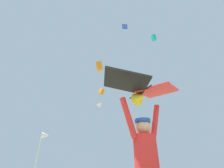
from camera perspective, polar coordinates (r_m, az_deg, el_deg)
The scene contains 8 objects.
kite_flyer_person at distance 2.44m, azimuth 12.98°, elevation -28.29°, with size 0.80×0.43×1.92m.
held_stunt_kite at distance 2.66m, azimuth 11.07°, elevation -2.23°, with size 1.51×1.00×0.38m.
distant_kite_orange_high_left at distance 30.36m, azimuth -3.97°, elevation -2.78°, with size 1.36×1.17×1.44m.
distant_kite_orange_mid_left at distance 17.10m, azimuth -4.82°, elevation 6.63°, with size 0.84×0.79×1.17m.
distant_kite_teal_low_left at distance 26.58m, azimuth 15.28°, elevation 16.34°, with size 0.79×0.79×1.06m.
distant_kite_blue_far_center at distance 25.52m, azimuth 4.83°, elevation 20.58°, with size 1.11×1.13×0.41m.
distant_kite_white_mid_right at distance 31.73m, azimuth -4.67°, elevation -8.13°, with size 1.79×1.70×2.79m.
marker_flag at distance 6.86m, azimuth -24.02°, elevation -18.54°, with size 0.30×0.24×2.20m.
Camera 1 is at (-0.71, -2.08, 0.94)m, focal length 24.53 mm.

